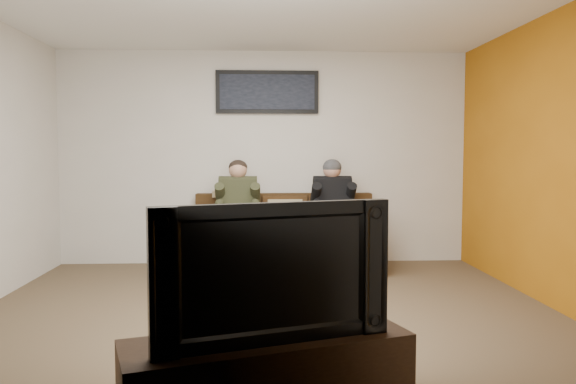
{
  "coord_description": "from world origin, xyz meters",
  "views": [
    {
      "loc": [
        -0.08,
        -4.68,
        1.36
      ],
      "look_at": [
        0.23,
        1.2,
        0.95
      ],
      "focal_mm": 35.0,
      "sensor_mm": 36.0,
      "label": 1
    }
  ],
  "objects": [
    {
      "name": "ceiling",
      "position": [
        0.0,
        0.0,
        2.6
      ],
      "size": [
        5.0,
        5.0,
        0.0
      ],
      "primitive_type": "plane",
      "rotation": [
        3.14,
        0.0,
        0.0
      ],
      "color": "silver",
      "rests_on": "ground"
    },
    {
      "name": "wall_front",
      "position": [
        0.0,
        -2.25,
        1.3
      ],
      "size": [
        5.0,
        0.0,
        5.0
      ],
      "primitive_type": "plane",
      "rotation": [
        -1.57,
        0.0,
        0.0
      ],
      "color": "beige",
      "rests_on": "ground"
    },
    {
      "name": "person_right",
      "position": [
        0.78,
        1.65,
        0.72
      ],
      "size": [
        0.51,
        0.86,
        1.29
      ],
      "color": "black",
      "rests_on": "sofa"
    },
    {
      "name": "throw_pillow",
      "position": [
        0.23,
        1.87,
        0.62
      ],
      "size": [
        0.41,
        0.19,
        0.4
      ],
      "primitive_type": "cube",
      "rotation": [
        -0.21,
        0.0,
        0.0
      ],
      "color": "#958661",
      "rests_on": "sofa"
    },
    {
      "name": "wall_right",
      "position": [
        2.5,
        0.0,
        1.3
      ],
      "size": [
        0.0,
        4.5,
        4.5
      ],
      "primitive_type": "plane",
      "rotation": [
        1.57,
        0.0,
        -1.57
      ],
      "color": "beige",
      "rests_on": "ground"
    },
    {
      "name": "wall_back",
      "position": [
        0.0,
        2.25,
        1.3
      ],
      "size": [
        5.0,
        0.0,
        5.0
      ],
      "primitive_type": "plane",
      "rotation": [
        1.57,
        0.0,
        0.0
      ],
      "color": "beige",
      "rests_on": "ground"
    },
    {
      "name": "sofa",
      "position": [
        0.23,
        1.83,
        0.33
      ],
      "size": [
        2.12,
        0.92,
        0.87
      ],
      "color": "#382410",
      "rests_on": "ground"
    },
    {
      "name": "tv_stand",
      "position": [
        -0.04,
        -1.95,
        0.22
      ],
      "size": [
        1.5,
        0.88,
        0.45
      ],
      "primitive_type": "cube",
      "rotation": [
        0.0,
        0.0,
        0.31
      ],
      "color": "black",
      "rests_on": "ground"
    },
    {
      "name": "framed_poster",
      "position": [
        0.03,
        2.22,
        2.1
      ],
      "size": [
        1.25,
        0.05,
        0.52
      ],
      "color": "black",
      "rests_on": "wall_back"
    },
    {
      "name": "throw_blanket",
      "position": [
        -0.41,
        2.09,
        0.87
      ],
      "size": [
        0.43,
        0.21,
        0.08
      ],
      "primitive_type": "cube",
      "color": "#C2B68F",
      "rests_on": "sofa"
    },
    {
      "name": "floor",
      "position": [
        0.0,
        0.0,
        0.0
      ],
      "size": [
        5.0,
        5.0,
        0.0
      ],
      "primitive_type": "plane",
      "color": "brown",
      "rests_on": "ground"
    },
    {
      "name": "accent_wall_right",
      "position": [
        2.49,
        0.0,
        1.3
      ],
      "size": [
        0.0,
        4.5,
        4.5
      ],
      "primitive_type": "plane",
      "rotation": [
        1.57,
        0.0,
        -1.57
      ],
      "color": "#AF6511",
      "rests_on": "ground"
    },
    {
      "name": "person_left",
      "position": [
        -0.32,
        1.65,
        0.72
      ],
      "size": [
        0.51,
        0.87,
        1.28
      ],
      "color": "brown",
      "rests_on": "sofa"
    },
    {
      "name": "television",
      "position": [
        -0.04,
        -1.95,
        0.79
      ],
      "size": [
        1.17,
        0.51,
        0.68
      ],
      "primitive_type": "imported",
      "rotation": [
        0.0,
        0.0,
        0.31
      ],
      "color": "black",
      "rests_on": "tv_stand"
    },
    {
      "name": "cat",
      "position": [
        0.35,
        1.57,
        0.53
      ],
      "size": [
        0.66,
        0.26,
        0.24
      ],
      "color": "#4A3B1D",
      "rests_on": "sofa"
    }
  ]
}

